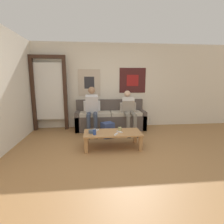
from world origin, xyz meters
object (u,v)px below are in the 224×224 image
(game_controller_far_center, at_px, (120,132))
(ceramic_bowl, at_px, (92,131))
(game_controller_near_right, at_px, (97,130))
(drink_can_blue, at_px, (94,132))
(person_seated_adult, at_px, (92,108))
(game_controller_near_left, at_px, (116,134))
(backpack, at_px, (108,130))
(couch, at_px, (110,119))
(coffee_table, at_px, (113,134))
(pillar_candle, at_px, (120,129))
(person_seated_teen, at_px, (129,109))

(game_controller_far_center, bearing_deg, ceramic_bowl, 177.53)
(game_controller_near_right, bearing_deg, drink_can_blue, -99.33)
(person_seated_adult, distance_m, game_controller_near_left, 1.45)
(backpack, distance_m, game_controller_near_right, 0.65)
(game_controller_far_center, bearing_deg, couch, 92.18)
(ceramic_bowl, bearing_deg, game_controller_near_left, -19.69)
(person_seated_adult, bearing_deg, game_controller_far_center, -62.70)
(coffee_table, height_order, game_controller_far_center, game_controller_far_center)
(person_seated_adult, relative_size, game_controller_far_center, 10.10)
(ceramic_bowl, height_order, game_controller_near_left, ceramic_bowl)
(game_controller_near_left, relative_size, game_controller_far_center, 1.12)
(couch, relative_size, ceramic_bowl, 13.07)
(backpack, relative_size, pillar_candle, 4.48)
(couch, distance_m, drink_can_blue, 1.69)
(backpack, xyz_separation_m, game_controller_far_center, (0.20, -0.74, 0.18))
(person_seated_teen, relative_size, backpack, 3.01)
(backpack, xyz_separation_m, drink_can_blue, (-0.34, -0.85, 0.23))
(coffee_table, height_order, pillar_candle, pillar_candle)
(game_controller_near_right, bearing_deg, person_seated_teen, 47.09)
(person_seated_teen, distance_m, backpack, 0.90)
(couch, relative_size, person_seated_adult, 1.61)
(person_seated_teen, bearing_deg, ceramic_bowl, -131.76)
(person_seated_teen, relative_size, game_controller_near_left, 8.19)
(ceramic_bowl, relative_size, drink_can_blue, 1.27)
(couch, height_order, drink_can_blue, couch)
(pillar_candle, bearing_deg, drink_can_blue, -155.32)
(ceramic_bowl, bearing_deg, couch, 70.26)
(pillar_candle, bearing_deg, person_seated_adult, 121.93)
(ceramic_bowl, xyz_separation_m, game_controller_near_right, (0.10, 0.15, -0.02))
(pillar_candle, distance_m, game_controller_near_left, 0.33)
(couch, xyz_separation_m, game_controller_near_right, (-0.43, -1.33, 0.05))
(ceramic_bowl, bearing_deg, game_controller_near_right, 56.79)
(person_seated_teen, xyz_separation_m, game_controller_near_left, (-0.53, -1.33, -0.29))
(coffee_table, height_order, person_seated_teen, person_seated_teen)
(drink_can_blue, bearing_deg, backpack, 68.20)
(coffee_table, bearing_deg, drink_can_blue, -159.23)
(game_controller_near_left, bearing_deg, coffee_table, 105.16)
(couch, xyz_separation_m, person_seated_adult, (-0.54, -0.35, 0.39))
(couch, relative_size, coffee_table, 1.66)
(person_seated_teen, distance_m, pillar_candle, 1.13)
(couch, distance_m, pillar_candle, 1.37)
(drink_can_blue, bearing_deg, game_controller_near_right, 80.67)
(couch, relative_size, person_seated_teen, 1.77)
(coffee_table, bearing_deg, game_controller_near_left, -74.84)
(game_controller_near_left, bearing_deg, couch, 88.64)
(ceramic_bowl, height_order, drink_can_blue, drink_can_blue)
(person_seated_adult, distance_m, ceramic_bowl, 1.18)
(couch, xyz_separation_m, backpack, (-0.14, -0.77, -0.12))
(drink_can_blue, relative_size, game_controller_far_center, 0.98)
(coffee_table, xyz_separation_m, person_seated_teen, (0.58, 1.14, 0.35))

